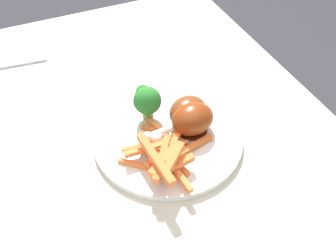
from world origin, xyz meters
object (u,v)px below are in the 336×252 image
Objects in this scene: dinner_plate at (168,137)px; fork at (0,67)px; chicken_drumstick_far at (186,113)px; broccoli_floret_front at (146,100)px; carrot_fries_pile at (164,154)px; chicken_drumstick_near at (190,120)px; dining_table at (158,219)px.

fork is (0.32, 0.24, -0.00)m from dinner_plate.
dinner_plate is at bearing 109.00° from chicken_drumstick_far.
carrot_fries_pile is at bearing 173.24° from broccoli_floret_front.
carrot_fries_pile is 1.27× the size of chicken_drumstick_near.
carrot_fries_pile is at bearing 133.56° from chicken_drumstick_far.
dinner_plate is 1.99× the size of chicken_drumstick_far.
fork is at bearing 25.29° from dining_table.
dining_table is at bearing 164.39° from broccoli_floret_front.
dining_table is at bearing 144.07° from dinner_plate.
dinner_plate is 4.01× the size of broccoli_floret_front.
dinner_plate is 1.33× the size of fork.
dining_table is 0.15m from carrot_fries_pile.
chicken_drumstick_near reaches higher than chicken_drumstick_far.
fork is (0.31, 0.28, -0.03)m from chicken_drumstick_far.
broccoli_floret_front is 0.50× the size of chicken_drumstick_far.
carrot_fries_pile is at bearing -49.50° from dining_table.
broccoli_floret_front is at bearing 41.08° from chicken_drumstick_near.
dining_table is 8.62× the size of chicken_drumstick_far.
chicken_drumstick_far is 0.42m from fork.
fork is (0.37, 0.21, -0.03)m from carrot_fries_pile.
broccoli_floret_front is 0.38× the size of carrot_fries_pile.
broccoli_floret_front is (0.13, -0.04, 0.17)m from dining_table.
dining_table is 0.19m from chicken_drumstick_near.
broccoli_floret_front is (0.06, 0.02, 0.04)m from dinner_plate.
broccoli_floret_front is 0.07m from chicken_drumstick_far.
chicken_drumstick_far reaches higher than fork.
chicken_drumstick_far is (-0.04, -0.06, -0.02)m from broccoli_floret_front.
broccoli_floret_front reaches higher than chicken_drumstick_near.
chicken_drumstick_far is (0.08, -0.09, 0.15)m from dining_table.
carrot_fries_pile is 1.31× the size of chicken_drumstick_far.
dining_table is 17.38× the size of broccoli_floret_front.
chicken_drumstick_near is 0.02m from chicken_drumstick_far.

